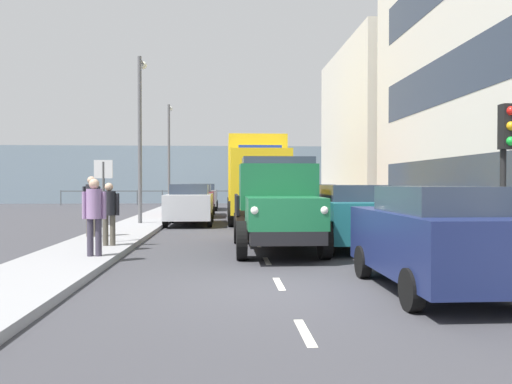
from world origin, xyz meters
name	(u,v)px	position (x,y,z in m)	size (l,w,h in m)	color
ground_plane	(249,227)	(0.00, -11.94, 0.00)	(80.00, 80.00, 0.00)	#38383D
sidewalk_left	(356,224)	(-4.40, -11.94, 0.07)	(2.03, 42.33, 0.15)	gray
sidewalk_right	(138,226)	(4.40, -11.94, 0.07)	(2.03, 42.33, 0.15)	gray
road_centreline_markings	(250,229)	(0.00, -11.12, 0.00)	(0.12, 37.85, 0.01)	silver
building_far_block	(410,132)	(-9.37, -19.30, 4.61)	(7.89, 10.83, 9.21)	beige
sea_horizon	(236,175)	(0.00, -36.11, 2.50)	(80.00, 0.80, 5.00)	gray
seawall_railing	(237,193)	(0.00, -32.51, 0.92)	(28.08, 0.08, 1.20)	#4C5156
truck_vintage_green	(278,206)	(-0.40, -4.53, 1.18)	(2.17, 5.64, 2.43)	black
lorry_cargo_yellow	(256,176)	(-0.46, -14.84, 2.08)	(2.58, 8.20, 3.87)	gold
car_navy_kerbside_near	(433,237)	(-2.44, 0.36, 0.89)	(1.81, 3.97, 1.72)	navy
car_teal_kerbside_1	(349,215)	(-2.44, -5.28, 0.90)	(1.86, 4.40, 1.72)	#1E6670
car_red_kerbside_2	(310,205)	(-2.44, -11.60, 0.90)	(1.93, 4.17, 1.72)	#B21E1E
car_silver_oppositeside_0	(190,204)	(2.44, -13.04, 0.90)	(1.94, 4.03, 1.72)	#B7BABF
car_maroon_oppositeside_1	(197,199)	(2.44, -18.57, 0.90)	(1.82, 4.35, 1.72)	maroon
car_grey_oppositeside_2	(203,196)	(2.44, -25.27, 0.90)	(1.96, 4.62, 1.72)	slate
pedestrian_strolling	(94,211)	(3.84, -3.00, 1.16)	(0.53, 0.34, 1.72)	#383342
pedestrian_couple_b	(109,209)	(3.95, -4.90, 1.10)	(0.53, 0.34, 1.63)	#4C473D
pedestrian_with_bag	(92,201)	(4.97, -7.13, 1.23)	(0.53, 0.34, 1.82)	#4C473D
traffic_light_near	(506,148)	(-4.70, -1.48, 2.47)	(0.28, 0.41, 3.20)	black
lamp_post_promenade	(140,125)	(4.39, -12.44, 4.14)	(0.32, 1.14, 6.74)	#59595B
lamp_post_far	(169,147)	(4.59, -24.80, 4.13)	(0.32, 1.14, 6.72)	#59595B
street_sign	(103,186)	(4.26, -5.63, 1.68)	(0.50, 0.07, 2.25)	#4C4C4C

